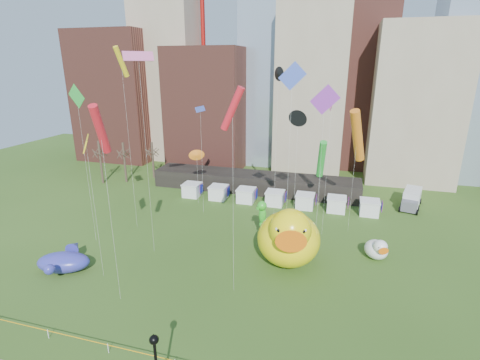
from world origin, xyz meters
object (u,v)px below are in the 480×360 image
(small_duck, at_px, (377,249))
(whale_inflatable, at_px, (64,261))
(big_duck, at_px, (289,237))
(box_truck, at_px, (412,199))
(seahorse_purple, at_px, (285,241))
(seahorse_green, at_px, (262,212))

(small_duck, relative_size, whale_inflatable, 0.54)
(big_duck, distance_m, whale_inflatable, 25.92)
(small_duck, distance_m, whale_inflatable, 36.78)
(small_duck, relative_size, box_truck, 0.57)
(small_duck, xyz_separation_m, seahorse_purple, (-10.45, -5.01, 2.10))
(box_truck, bearing_deg, seahorse_purple, -110.94)
(seahorse_purple, distance_m, whale_inflatable, 25.38)
(small_duck, relative_size, seahorse_purple, 0.85)
(seahorse_purple, bearing_deg, box_truck, 34.27)
(small_duck, xyz_separation_m, box_truck, (6.67, 19.28, 0.15))
(small_duck, distance_m, seahorse_green, 14.77)
(big_duck, distance_m, box_truck, 28.95)
(seahorse_purple, distance_m, box_truck, 29.77)
(big_duck, distance_m, small_duck, 11.22)
(whale_inflatable, distance_m, box_truck, 52.11)
(whale_inflatable, bearing_deg, box_truck, 21.23)
(seahorse_green, bearing_deg, small_duck, 17.30)
(seahorse_green, relative_size, whale_inflatable, 0.74)
(whale_inflatable, relative_size, box_truck, 1.06)
(big_duck, bearing_deg, small_duck, 11.95)
(seahorse_purple, relative_size, whale_inflatable, 0.64)
(big_duck, relative_size, box_truck, 1.52)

